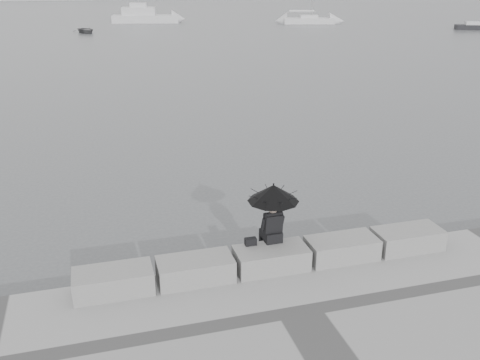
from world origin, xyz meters
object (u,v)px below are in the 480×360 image
object	(u,v)px
seated_person	(273,200)
small_motorboat	(479,27)
dinghy	(86,30)
sailboat_right	(309,20)
motor_cruiser	(146,16)

from	to	relation	value
seated_person	small_motorboat	size ratio (longest dim) A/B	0.24
dinghy	seated_person	bearing A→B (deg)	-107.00
sailboat_right	dinghy	size ratio (longest dim) A/B	3.61
motor_cruiser	small_motorboat	world-z (taller)	motor_cruiser
seated_person	dinghy	distance (m)	59.43
small_motorboat	dinghy	xyz separation A→B (m)	(-48.47, 9.76, -0.02)
seated_person	motor_cruiser	world-z (taller)	motor_cruiser
sailboat_right	motor_cruiser	distance (m)	23.73
small_motorboat	seated_person	bearing A→B (deg)	-107.96
motor_cruiser	dinghy	size ratio (longest dim) A/B	2.77
small_motorboat	dinghy	distance (m)	49.45
motor_cruiser	dinghy	bearing A→B (deg)	-113.16
small_motorboat	motor_cruiser	bearing A→B (deg)	175.04
small_motorboat	dinghy	size ratio (longest dim) A/B	1.65
sailboat_right	motor_cruiser	world-z (taller)	sailboat_right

